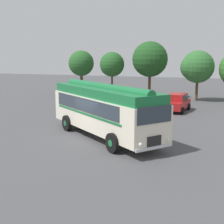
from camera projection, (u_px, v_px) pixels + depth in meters
The scene contains 9 objects.
ground_plane at pixel (88, 139), 19.83m from camera, with size 120.00×120.00×0.00m, color #474749.
vintage_bus at pixel (104, 108), 19.85m from camera, with size 9.49×8.07×3.49m.
car_near_left at pixel (121, 100), 31.20m from camera, with size 2.23×4.33×1.66m.
car_mid_left at pixel (145, 101), 30.41m from camera, with size 2.23×4.33×1.66m.
car_mid_right at pixel (177, 102), 29.59m from camera, with size 2.27×4.35×1.66m.
tree_far_left at pixel (81, 63), 40.99m from camera, with size 3.33×3.33×5.92m.
tree_left_of_centre at pixel (112, 64), 38.89m from camera, with size 3.08×3.08×5.70m.
tree_centre at pixel (151, 59), 38.30m from camera, with size 4.35×4.35×6.97m.
tree_right_of_centre at pixel (196, 67), 35.91m from camera, with size 3.84×3.75×5.84m.
Camera 1 is at (8.13, -17.49, 5.17)m, focal length 50.00 mm.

